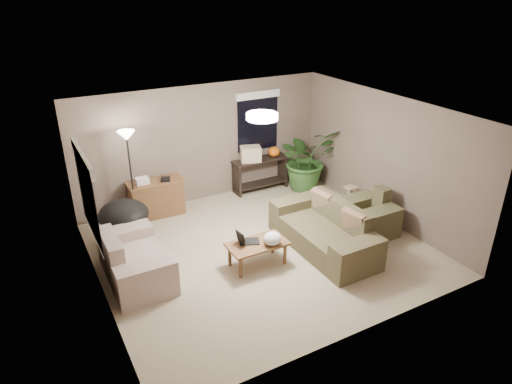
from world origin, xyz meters
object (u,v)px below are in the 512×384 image
desk (157,198)px  papasan_chair (124,219)px  console_table (260,172)px  armchair (365,218)px  cat_scratching_post (349,199)px  floor_lamp (128,147)px  houseplant (306,165)px  loveseat (134,262)px  coffee_table (257,246)px  main_sofa (325,233)px

desk → papasan_chair: 1.12m
desk → papasan_chair: (-0.84, -0.74, 0.09)m
console_table → armchair: bearing=-73.8°
papasan_chair → console_table: bearing=14.0°
armchair → console_table: (-0.78, 2.68, 0.14)m
papasan_chair → cat_scratching_post: size_ratio=2.09×
armchair → floor_lamp: 4.64m
console_table → houseplant: houseplant is taller
console_table → cat_scratching_post: (1.16, -1.76, -0.22)m
console_table → cat_scratching_post: console_table is taller
loveseat → coffee_table: (1.92, -0.62, 0.06)m
loveseat → coffee_table: bearing=-18.0°
loveseat → papasan_chair: bearing=82.0°
cat_scratching_post → loveseat: bearing=-176.5°
loveseat → houseplant: houseplant is taller
console_table → papasan_chair: (-3.30, -0.82, 0.03)m
papasan_chair → floor_lamp: size_ratio=0.55×
desk → cat_scratching_post: (3.62, -1.68, -0.16)m
desk → floor_lamp: floor_lamp is taller
console_table → houseplant: size_ratio=0.91×
floor_lamp → cat_scratching_post: (4.11, -1.51, -1.38)m
main_sofa → desk: bearing=129.6°
papasan_chair → main_sofa: bearing=-32.4°
houseplant → cat_scratching_post: size_ratio=2.86×
loveseat → console_table: bearing=30.5°
desk → floor_lamp: (-0.49, -0.17, 1.22)m
loveseat → desk: 2.21m
floor_lamp → cat_scratching_post: 4.59m
console_table → cat_scratching_post: bearing=-56.6°
loveseat → armchair: size_ratio=1.60×
papasan_chair → coffee_table: bearing=-46.5°
desk → console_table: bearing=1.9°
armchair → houseplant: 2.29m
console_table → papasan_chair: papasan_chair is taller
coffee_table → floor_lamp: bearing=120.1°
desk → armchair: bearing=-38.8°
main_sofa → cat_scratching_post: main_sofa is taller
loveseat → coffee_table: 2.02m
papasan_chair → floor_lamp: floor_lamp is taller
main_sofa → coffee_table: (-1.32, 0.10, 0.06)m
coffee_table → cat_scratching_post: bearing=18.4°
cat_scratching_post → desk: bearing=155.1°
desk → papasan_chair: size_ratio=1.05×
loveseat → coffee_table: size_ratio=1.60×
loveseat → floor_lamp: bearing=73.7°
coffee_table → console_table: bearing=59.8°
coffee_table → floor_lamp: (-1.40, 2.41, 1.24)m
papasan_chair → houseplant: size_ratio=0.73×
loveseat → papasan_chair: loveseat is taller
armchair → console_table: size_ratio=0.77×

